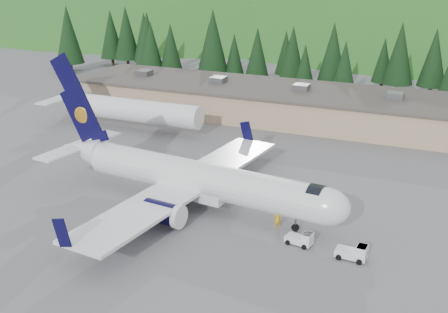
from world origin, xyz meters
TOP-DOWN VIEW (x-y plane):
  - ground at (0.00, 0.00)m, footprint 600.00×600.00m
  - airliner at (-1.06, 0.12)m, footprint 36.64×34.45m
  - second_airliner at (-24.92, 22.00)m, footprint 27.50×11.00m
  - baggage_tug_a at (12.29, -3.74)m, footprint 2.73×1.87m
  - baggage_tug_b at (17.43, -4.45)m, footprint 2.87×1.82m
  - terminal_building at (-5.01, 38.00)m, footprint 71.00×17.00m
  - ramp_worker at (9.04, -1.21)m, footprint 0.84×0.77m
  - tree_line at (-10.74, 61.85)m, footprint 112.60×19.09m

SIDE VIEW (x-z plane):
  - ground at x=0.00m, z-range 0.00..0.00m
  - baggage_tug_a at x=12.29m, z-range -0.07..1.29m
  - baggage_tug_b at x=17.43m, z-range -0.08..1.42m
  - ramp_worker at x=9.04m, z-range 0.00..1.92m
  - terminal_building at x=-5.01m, z-range -0.43..5.67m
  - airliner at x=-1.06m, z-range -2.84..9.31m
  - second_airliner at x=-24.92m, z-range -1.70..8.35m
  - tree_line at x=-10.74m, z-range 0.55..14.87m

